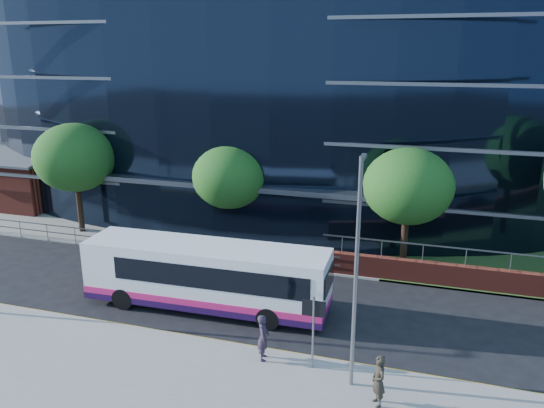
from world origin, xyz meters
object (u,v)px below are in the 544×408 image
(street_sign, at_px, (314,318))
(city_bus, at_px, (208,276))
(tree_far_b, at_px, (229,177))
(tree_far_a, at_px, (75,158))
(pedestrian_b, at_px, (378,381))
(brick_pavilion, at_px, (15,178))
(streetlight_east, at_px, (356,269))
(pedestrian, at_px, (263,337))
(tree_far_c, at_px, (408,186))

(street_sign, bearing_deg, city_bus, 148.42)
(tree_far_b, distance_m, city_bus, 8.34)
(tree_far_a, height_order, pedestrian_b, tree_far_a)
(street_sign, bearing_deg, brick_pavilion, 150.35)
(streetlight_east, height_order, city_bus, streetlight_east)
(pedestrian, bearing_deg, tree_far_b, 11.36)
(street_sign, xyz_separation_m, tree_far_c, (2.50, 10.59, 2.39))
(streetlight_east, bearing_deg, tree_far_a, 149.54)
(pedestrian_b, bearing_deg, city_bus, -149.85)
(tree_far_c, distance_m, city_bus, 11.18)
(tree_far_b, relative_size, streetlight_east, 0.76)
(tree_far_c, bearing_deg, pedestrian, -112.44)
(streetlight_east, height_order, pedestrian, streetlight_east)
(tree_far_c, bearing_deg, pedestrian_b, -90.07)
(tree_far_a, distance_m, city_bus, 14.31)
(tree_far_b, xyz_separation_m, city_bus, (1.94, -7.67, -2.62))
(brick_pavilion, xyz_separation_m, city_bus, (20.94, -11.67, -0.35))
(brick_pavilion, bearing_deg, city_bus, -29.13)
(tree_far_a, height_order, pedestrian, tree_far_a)
(tree_far_c, height_order, pedestrian, tree_far_c)
(tree_far_a, relative_size, tree_far_b, 1.15)
(brick_pavilion, xyz_separation_m, streetlight_east, (28.00, -15.67, 2.50))
(brick_pavilion, relative_size, tree_far_a, 1.23)
(tree_far_c, bearing_deg, brick_pavilion, 171.18)
(brick_pavilion, relative_size, city_bus, 0.77)
(pedestrian, bearing_deg, tree_far_a, 40.34)
(street_sign, relative_size, pedestrian, 1.56)
(tree_far_a, distance_m, tree_far_c, 20.00)
(pedestrian, xyz_separation_m, pedestrian_b, (4.36, -1.44, -0.01))
(tree_far_c, height_order, city_bus, tree_far_c)
(brick_pavilion, height_order, city_bus, brick_pavilion)
(brick_pavilion, bearing_deg, tree_far_a, -26.55)
(tree_far_a, height_order, tree_far_c, tree_far_a)
(brick_pavilion, height_order, tree_far_b, tree_far_b)
(brick_pavilion, bearing_deg, pedestrian_b, -29.70)
(tree_far_b, distance_m, pedestrian, 12.83)
(tree_far_c, xyz_separation_m, pedestrian, (-4.37, -10.59, -3.49))
(tree_far_b, relative_size, pedestrian, 3.38)
(tree_far_c, distance_m, pedestrian_b, 12.53)
(streetlight_east, relative_size, pedestrian, 4.47)
(brick_pavilion, bearing_deg, street_sign, -29.65)
(street_sign, distance_m, city_bus, 6.55)
(city_bus, bearing_deg, street_sign, -32.98)
(tree_far_a, bearing_deg, city_bus, -30.98)
(tree_far_a, height_order, tree_far_b, tree_far_a)
(street_sign, distance_m, streetlight_east, 2.80)
(streetlight_east, bearing_deg, tree_far_c, 84.89)
(pedestrian_b, bearing_deg, tree_far_a, -149.76)
(city_bus, bearing_deg, pedestrian_b, -32.55)
(tree_far_a, bearing_deg, street_sign, -31.17)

